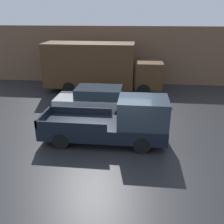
{
  "coord_description": "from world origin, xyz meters",
  "views": [
    {
      "loc": [
        0.63,
        -9.93,
        5.58
      ],
      "look_at": [
        -0.6,
        1.29,
        1.08
      ],
      "focal_mm": 40.0,
      "sensor_mm": 36.0,
      "label": 1
    }
  ],
  "objects": [
    {
      "name": "building_wall",
      "position": [
        0.0,
        10.81,
        2.31
      ],
      "size": [
        28.0,
        0.15,
        4.62
      ],
      "color": "brown",
      "rests_on": "ground"
    },
    {
      "name": "delivery_truck",
      "position": [
        -2.39,
        8.16,
        1.9
      ],
      "size": [
        8.58,
        2.42,
        3.59
      ],
      "color": "#472D19",
      "rests_on": "ground"
    },
    {
      "name": "pickup_truck",
      "position": [
        -0.25,
        0.29,
        0.99
      ],
      "size": [
        5.68,
        1.95,
        2.16
      ],
      "color": "black",
      "rests_on": "ground"
    },
    {
      "name": "car",
      "position": [
        -1.74,
        3.78,
        0.8
      ],
      "size": [
        4.8,
        2.02,
        1.58
      ],
      "color": "#B7BABF",
      "rests_on": "ground"
    },
    {
      "name": "ground_plane",
      "position": [
        0.0,
        0.0,
        0.0
      ],
      "size": [
        60.0,
        60.0,
        0.0
      ],
      "primitive_type": "plane",
      "color": "#232326"
    }
  ]
}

